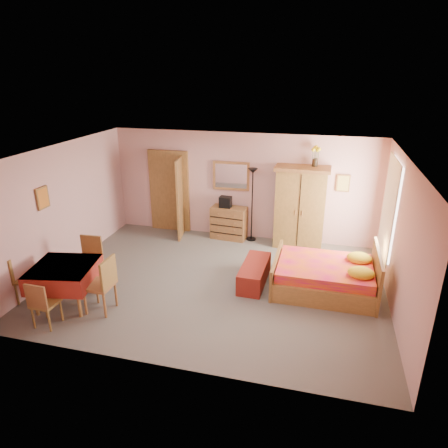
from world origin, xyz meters
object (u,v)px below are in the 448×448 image
(chair_west, at_px, (27,278))
(bed, at_px, (325,269))
(stereo, at_px, (225,202))
(chair_south, at_px, (45,303))
(wall_mirror, at_px, (231,176))
(chair_east, at_px, (99,284))
(wardrobe, at_px, (300,208))
(bench, at_px, (254,273))
(dining_table, at_px, (66,285))
(sunflower_vase, at_px, (315,156))
(chair_north, at_px, (88,262))
(chest_of_drawers, at_px, (229,223))
(floor_lamp, at_px, (252,205))

(chair_west, bearing_deg, bed, 89.22)
(stereo, relative_size, chair_west, 0.32)
(stereo, relative_size, chair_south, 0.34)
(wall_mirror, xyz_separation_m, chair_south, (-2.04, -4.51, -1.13))
(bed, bearing_deg, chair_east, -155.30)
(wardrobe, bearing_deg, bench, -107.97)
(chair_west, xyz_separation_m, chair_east, (1.45, 0.01, 0.06))
(stereo, height_order, dining_table, stereo)
(stereo, distance_m, sunflower_vase, 2.39)
(sunflower_vase, relative_size, chair_east, 0.46)
(wardrobe, relative_size, bed, 1.01)
(chair_north, bearing_deg, stereo, -128.12)
(chair_west, bearing_deg, sunflower_vase, 108.94)
(chest_of_drawers, height_order, wardrobe, wardrobe)
(chest_of_drawers, xyz_separation_m, dining_table, (-2.10, -3.66, -0.02))
(bed, relative_size, chair_south, 2.31)
(stereo, xyz_separation_m, chair_west, (-2.77, -3.70, -0.50))
(wall_mirror, xyz_separation_m, bench, (1.02, -2.27, -1.34))
(wardrobe, bearing_deg, floor_lamp, 176.70)
(chest_of_drawers, relative_size, chair_south, 1.03)
(chest_of_drawers, distance_m, stereo, 0.55)
(floor_lamp, distance_m, bench, 2.25)
(chest_of_drawers, xyz_separation_m, wardrobe, (1.72, -0.06, 0.56))
(wall_mirror, distance_m, stereo, 0.65)
(wardrobe, relative_size, chair_east, 1.90)
(bench, bearing_deg, chair_west, -157.01)
(floor_lamp, xyz_separation_m, dining_table, (-2.66, -3.70, -0.52))
(stereo, relative_size, bed, 0.15)
(chair_south, bearing_deg, wardrobe, 49.65)
(chair_south, bearing_deg, sunflower_vase, 48.51)
(stereo, height_order, chair_east, stereo)
(wall_mirror, bearing_deg, sunflower_vase, -7.82)
(chair_north, distance_m, chair_east, 1.04)
(bench, distance_m, chair_north, 3.25)
(wall_mirror, xyz_separation_m, chair_west, (-2.86, -3.92, -1.10))
(wardrobe, distance_m, chair_east, 4.82)
(wall_mirror, xyz_separation_m, chair_north, (-2.10, -3.13, -1.07))
(dining_table, bearing_deg, bed, 20.55)
(bed, relative_size, dining_table, 1.83)
(wardrobe, distance_m, chair_south, 5.69)
(bench, distance_m, chair_east, 2.94)
(dining_table, bearing_deg, sunflower_vase, 42.41)
(wardrobe, distance_m, chair_north, 4.80)
(chest_of_drawers, height_order, bed, bed)
(floor_lamp, relative_size, dining_table, 1.73)
(sunflower_vase, bearing_deg, wardrobe, -157.36)
(bench, distance_m, chair_west, 4.22)
(floor_lamp, height_order, chair_north, floor_lamp)
(dining_table, height_order, chair_north, chair_north)
(chair_north, bearing_deg, wall_mirror, -127.33)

